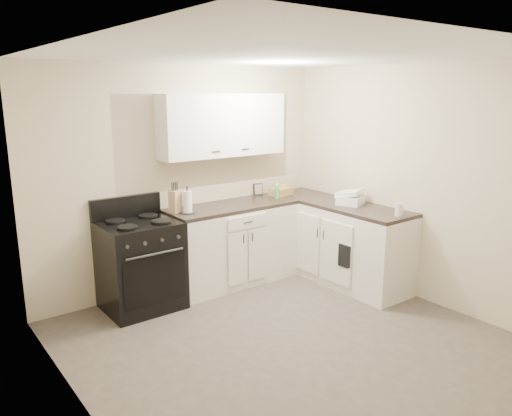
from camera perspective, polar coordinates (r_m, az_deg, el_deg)
floor at (r=4.71m, az=3.59°, el=-14.90°), size 3.60×3.60×0.00m
ceiling at (r=4.16m, az=4.10°, el=17.10°), size 3.60×3.60×0.00m
wall_back at (r=5.72m, az=-8.10°, el=3.36°), size 3.60×0.00×3.60m
wall_right at (r=5.59m, az=17.92°, el=2.62°), size 0.00×3.60×3.60m
wall_left at (r=3.40m, az=-19.79°, el=-4.09°), size 0.00×3.60×3.60m
wall_front at (r=3.19m, az=25.66°, el=-5.80°), size 3.60×0.00×3.60m
base_cabinets_back at (r=5.87m, az=-2.78°, el=-4.29°), size 1.55×0.60×0.90m
base_cabinets_right at (r=6.07m, az=9.17°, el=-3.87°), size 0.60×1.90×0.90m
countertop_back at (r=5.75m, az=-2.83°, el=0.18°), size 1.55×0.60×0.04m
countertop_right at (r=5.95m, az=9.34°, el=0.46°), size 0.60×1.90×0.04m
upper_cabinets at (r=5.74m, az=-3.79°, el=9.44°), size 1.55×0.30×0.70m
stove at (r=5.32m, az=-13.04°, el=-6.43°), size 0.76×0.65×0.92m
knife_block at (r=5.41m, az=-9.22°, el=0.72°), size 0.14×0.13×0.24m
paper_towel at (r=5.38m, az=-7.84°, el=0.69°), size 0.11×0.11×0.24m
soap_bottle at (r=6.08m, az=2.40°, el=1.83°), size 0.05×0.05×0.15m
picture_frame at (r=6.27m, az=0.23°, el=2.17°), size 0.12×0.07×0.15m
wicker_basket at (r=6.26m, az=2.86°, el=1.89°), size 0.31×0.24×0.09m
countertop_grill at (r=5.85m, az=10.75°, el=0.91°), size 0.36×0.35×0.10m
glass_jar at (r=5.42m, az=16.05°, el=-0.20°), size 0.11×0.11×0.13m
oven_mitt_near at (r=5.55m, az=10.20°, el=-5.41°), size 0.02×0.14×0.24m
oven_mitt_far at (r=5.57m, az=9.97°, el=-5.41°), size 0.02×0.15×0.25m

